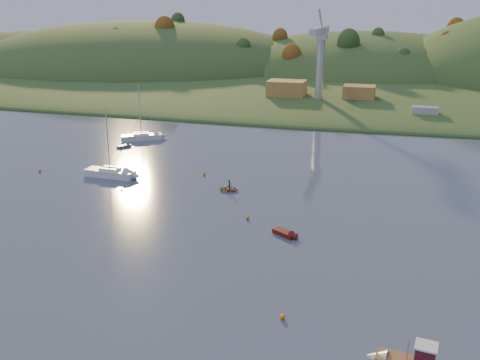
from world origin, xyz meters
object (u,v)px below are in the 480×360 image
(sailboat_far, at_px, (110,172))
(grey_dinghy, at_px, (127,146))
(sailboat_near, at_px, (141,137))
(canoe, at_px, (229,189))
(red_tender, at_px, (289,235))
(fishing_boat, at_px, (402,360))

(sailboat_far, bearing_deg, grey_dinghy, 111.97)
(sailboat_near, relative_size, canoe, 4.03)
(sailboat_near, bearing_deg, red_tender, -76.43)
(sailboat_near, height_order, grey_dinghy, sailboat_near)
(fishing_boat, distance_m, grey_dinghy, 80.91)
(fishing_boat, relative_size, sailboat_near, 0.48)
(grey_dinghy, bearing_deg, sailboat_near, 27.96)
(sailboat_near, distance_m, red_tender, 59.12)
(canoe, bearing_deg, sailboat_near, 34.81)
(sailboat_near, relative_size, grey_dinghy, 3.43)
(fishing_boat, distance_m, sailboat_near, 85.50)
(sailboat_far, distance_m, grey_dinghy, 20.69)
(sailboat_far, distance_m, red_tender, 38.26)
(canoe, distance_m, red_tender, 19.57)
(canoe, bearing_deg, red_tender, -151.63)
(sailboat_far, xyz_separation_m, grey_dinghy, (-6.92, 19.49, -0.53))
(grey_dinghy, bearing_deg, sailboat_far, -129.50)
(fishing_boat, relative_size, grey_dinghy, 1.66)
(red_tender, bearing_deg, grey_dinghy, 171.96)
(sailboat_near, distance_m, grey_dinghy, 6.42)
(sailboat_near, xyz_separation_m, sailboat_far, (6.59, -25.88, 0.01))
(fishing_boat, xyz_separation_m, sailboat_near, (-54.56, 65.83, -0.02))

